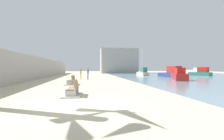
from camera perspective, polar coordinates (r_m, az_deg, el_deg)
ground_plane at (r=25.95m, az=-9.30°, el=-3.11°), size 120.00×120.00×0.00m
seawall at (r=27.06m, az=-25.40°, el=0.60°), size 0.80×64.00×3.41m
water_bay at (r=35.11m, az=33.86°, el=-2.19°), size 36.00×68.00×0.04m
bench_near at (r=10.62m, az=-13.46°, el=-7.38°), size 1.21×2.16×0.98m
bench_far at (r=17.68m, az=-13.96°, el=-4.15°), size 1.30×2.20×0.98m
person_walking at (r=25.02m, az=-8.36°, el=-0.95°), size 0.26×0.51×1.71m
person_standing at (r=24.84m, az=-10.79°, el=-1.22°), size 0.22×0.53×1.56m
boat_mid_bay at (r=38.41m, az=10.68°, el=-0.79°), size 1.73×4.21×6.40m
boat_nearest at (r=48.14m, az=22.40°, el=-0.68°), size 5.58×7.53×1.47m
boat_outer at (r=25.47m, az=22.21°, el=-1.70°), size 3.81×6.44×1.72m
boat_far_right at (r=40.72m, az=28.48°, el=-0.80°), size 4.02×4.80×1.88m
boat_far_left at (r=31.67m, az=20.08°, el=-1.08°), size 2.28×6.58×2.01m
boat_distant at (r=59.52m, az=27.25°, el=-0.33°), size 3.82×7.33×1.81m
harbor_building at (r=54.92m, az=2.32°, el=3.14°), size 12.00×6.00×8.09m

